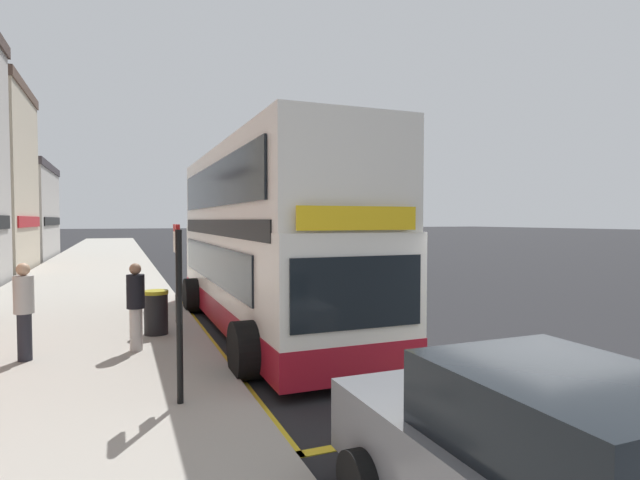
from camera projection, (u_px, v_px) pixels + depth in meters
name	position (u px, v px, depth m)	size (l,w,h in m)	color
ground_plane	(204.00, 256.00, 37.01)	(260.00, 260.00, 0.00)	black
pavement_near	(100.00, 258.00, 34.40)	(6.00, 76.00, 0.14)	#A39E93
double_decker_bus	(264.00, 246.00, 12.30)	(3.20, 10.43, 4.40)	white
bus_bay_markings	(266.00, 329.00, 12.29)	(3.09, 13.18, 0.01)	yellow
bus_stop_sign	(179.00, 296.00, 6.98)	(0.09, 0.51, 2.49)	black
parked_car_grey_kerbside	(557.00, 479.00, 3.64)	(2.09, 4.20, 1.62)	slate
parked_car_silver_distant	(364.00, 260.00, 23.68)	(2.09, 4.20, 1.62)	#B2B5BA
parked_car_black_across	(252.00, 242.00, 42.44)	(2.09, 4.20, 1.62)	black
pedestrian_waiting_near_sign	(136.00, 303.00, 9.73)	(0.34, 0.34, 1.71)	#B7B2AD
pedestrian_further_back	(24.00, 307.00, 9.03)	(0.34, 0.34, 1.78)	#26262D
litter_bin	(156.00, 312.00, 11.16)	(0.54, 0.54, 0.98)	black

